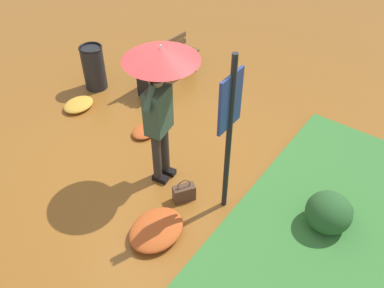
{
  "coord_description": "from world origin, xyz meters",
  "views": [
    {
      "loc": [
        -3.38,
        -3.06,
        4.39
      ],
      "look_at": [
        -0.13,
        -0.68,
        0.85
      ],
      "focal_mm": 39.27,
      "sensor_mm": 36.0,
      "label": 1
    }
  ],
  "objects_px": {
    "person_with_umbrella": "(160,83)",
    "park_bench": "(166,64)",
    "trash_bin": "(94,67)",
    "handbag": "(184,193)",
    "info_sign_post": "(229,120)"
  },
  "relations": [
    {
      "from": "handbag",
      "to": "trash_bin",
      "type": "relative_size",
      "value": 0.44
    },
    {
      "from": "person_with_umbrella",
      "to": "info_sign_post",
      "type": "distance_m",
      "value": 1.03
    },
    {
      "from": "park_bench",
      "to": "trash_bin",
      "type": "xyz_separation_m",
      "value": [
        -0.89,
        0.95,
        0.02
      ]
    },
    {
      "from": "info_sign_post",
      "to": "park_bench",
      "type": "distance_m",
      "value": 3.31
    },
    {
      "from": "handbag",
      "to": "person_with_umbrella",
      "type": "bearing_deg",
      "value": 65.02
    },
    {
      "from": "person_with_umbrella",
      "to": "info_sign_post",
      "type": "height_order",
      "value": "info_sign_post"
    },
    {
      "from": "person_with_umbrella",
      "to": "park_bench",
      "type": "height_order",
      "value": "person_with_umbrella"
    },
    {
      "from": "person_with_umbrella",
      "to": "park_bench",
      "type": "relative_size",
      "value": 1.45
    },
    {
      "from": "info_sign_post",
      "to": "handbag",
      "type": "xyz_separation_m",
      "value": [
        -0.25,
        0.48,
        -1.32
      ]
    },
    {
      "from": "park_bench",
      "to": "trash_bin",
      "type": "distance_m",
      "value": 1.31
    },
    {
      "from": "handbag",
      "to": "park_bench",
      "type": "bearing_deg",
      "value": 43.54
    },
    {
      "from": "person_with_umbrella",
      "to": "trash_bin",
      "type": "distance_m",
      "value": 2.87
    },
    {
      "from": "info_sign_post",
      "to": "park_bench",
      "type": "xyz_separation_m",
      "value": [
        1.89,
        2.51,
        -1.04
      ]
    },
    {
      "from": "person_with_umbrella",
      "to": "park_bench",
      "type": "bearing_deg",
      "value": 38.34
    },
    {
      "from": "park_bench",
      "to": "person_with_umbrella",
      "type": "bearing_deg",
      "value": -141.66
    }
  ]
}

